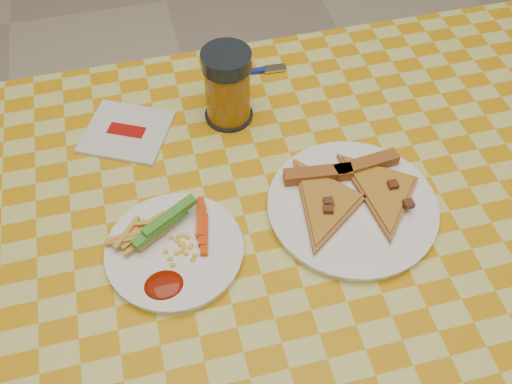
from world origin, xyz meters
TOP-DOWN VIEW (x-y plane):
  - table at (0.00, 0.00)m, footprint 1.28×0.88m
  - plate_left at (-0.16, -0.01)m, footprint 0.20×0.20m
  - plate_right at (0.11, 0.00)m, footprint 0.28×0.28m
  - fries_veggies at (-0.17, 0.01)m, footprint 0.17×0.15m
  - pizza_slices at (0.11, 0.02)m, footprint 0.24×0.22m
  - drink_glass at (-0.03, 0.25)m, footprint 0.08×0.08m
  - napkin at (-0.20, 0.25)m, footprint 0.18×0.17m
  - fork at (0.04, 0.35)m, footprint 0.14×0.02m

SIDE VIEW (x-z plane):
  - table at x=0.00m, z-range 0.30..1.06m
  - napkin at x=-0.20m, z-range 0.76..0.76m
  - fork at x=0.04m, z-range 0.76..0.76m
  - plate_left at x=-0.16m, z-range 0.76..0.77m
  - plate_right at x=0.11m, z-range 0.76..0.77m
  - pizza_slices at x=0.11m, z-range 0.76..0.79m
  - fries_veggies at x=-0.17m, z-range 0.76..0.80m
  - drink_glass at x=-0.03m, z-range 0.75..0.89m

